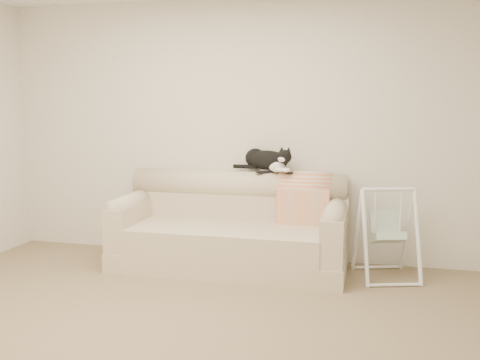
# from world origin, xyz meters

# --- Properties ---
(ground_plane) EXTENTS (5.00, 5.00, 0.00)m
(ground_plane) POSITION_xyz_m (0.00, 0.00, 0.00)
(ground_plane) COLOR brown
(ground_plane) RESTS_ON ground
(room_shell) EXTENTS (5.04, 4.04, 2.60)m
(room_shell) POSITION_xyz_m (0.00, 0.00, 1.53)
(room_shell) COLOR beige
(room_shell) RESTS_ON ground
(sofa) EXTENTS (2.20, 0.93, 0.90)m
(sofa) POSITION_xyz_m (-0.00, 1.62, 0.35)
(sofa) COLOR #BDAE90
(sofa) RESTS_ON ground
(remote_a) EXTENTS (0.17, 0.15, 0.03)m
(remote_a) POSITION_xyz_m (0.28, 1.83, 0.91)
(remote_a) COLOR black
(remote_a) RESTS_ON sofa
(remote_b) EXTENTS (0.17, 0.14, 0.02)m
(remote_b) POSITION_xyz_m (0.48, 1.82, 0.91)
(remote_b) COLOR black
(remote_b) RESTS_ON sofa
(tuxedo_cat) EXTENTS (0.64, 0.45, 0.26)m
(tuxedo_cat) POSITION_xyz_m (0.29, 1.88, 1.02)
(tuxedo_cat) COLOR black
(tuxedo_cat) RESTS_ON sofa
(throw_blanket) EXTENTS (0.50, 0.38, 0.58)m
(throw_blanket) POSITION_xyz_m (0.67, 1.84, 0.72)
(throw_blanket) COLOR #E6824C
(throw_blanket) RESTS_ON sofa
(baby_swing) EXTENTS (0.64, 0.66, 0.83)m
(baby_swing) POSITION_xyz_m (1.44, 1.61, 0.41)
(baby_swing) COLOR white
(baby_swing) RESTS_ON ground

